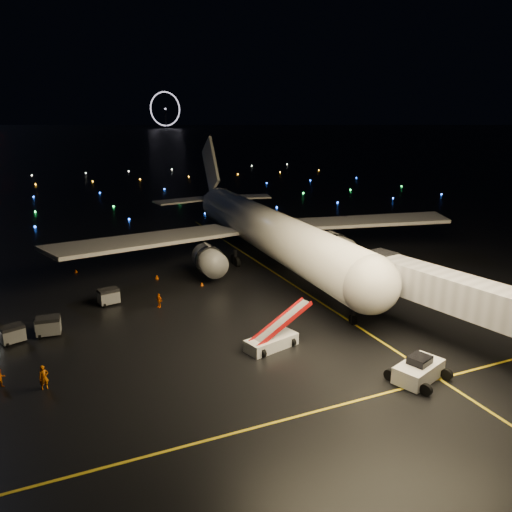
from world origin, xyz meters
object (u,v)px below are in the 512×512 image
at_px(pushback_tug, 419,368).
at_px(crew_a, 44,377).
at_px(baggage_cart_0, 109,297).
at_px(baggage_cart_3, 48,326).
at_px(belt_loader, 272,330).
at_px(crew_c, 159,300).
at_px(airliner, 259,203).
at_px(baggage_cart_2, 12,334).
at_px(crew_b, 0,378).
at_px(baggage_cart_1, 46,325).

xyz_separation_m(pushback_tug, crew_a, (-26.72, 10.30, -0.06)).
relative_size(baggage_cart_0, baggage_cart_3, 0.97).
height_order(belt_loader, crew_c, belt_loader).
relative_size(airliner, baggage_cart_2, 29.23).
height_order(airliner, crew_b, airliner).
distance_m(crew_a, crew_b, 3.38).
relative_size(crew_c, baggage_cart_3, 0.73).
distance_m(pushback_tug, crew_c, 27.68).
height_order(crew_c, baggage_cart_2, baggage_cart_2).
bearing_deg(baggage_cart_2, baggage_cart_0, 14.35).
bearing_deg(baggage_cart_3, crew_b, -106.61).
height_order(pushback_tug, belt_loader, belt_loader).
bearing_deg(crew_b, baggage_cart_1, 43.65).
bearing_deg(pushback_tug, crew_c, 102.78).
relative_size(crew_a, baggage_cart_0, 0.91).
bearing_deg(pushback_tug, baggage_cart_2, 125.53).
bearing_deg(crew_b, pushback_tug, -47.47).
relative_size(airliner, crew_b, 36.88).
height_order(belt_loader, crew_b, belt_loader).
distance_m(baggage_cart_2, baggage_cart_3, 3.09).
distance_m(crew_b, crew_c, 18.67).
relative_size(belt_loader, baggage_cart_1, 4.00).
relative_size(belt_loader, crew_b, 4.56).
distance_m(crew_c, baggage_cart_1, 11.50).
xyz_separation_m(airliner, baggage_cart_0, (-22.14, -9.63, -7.24)).
height_order(belt_loader, baggage_cart_3, belt_loader).
bearing_deg(airliner, belt_loader, -109.68).
distance_m(crew_c, baggage_cart_2, 14.51).
xyz_separation_m(airliner, crew_b, (-32.08, -24.11, -7.35)).
distance_m(baggage_cart_0, baggage_cart_1, 8.33).
xyz_separation_m(crew_c, baggage_cart_3, (-11.08, -2.87, 0.12)).
height_order(crew_a, baggage_cart_2, crew_a).
xyz_separation_m(pushback_tug, baggage_cart_3, (-26.08, 20.39, -0.11)).
distance_m(pushback_tug, crew_a, 28.64).
bearing_deg(crew_c, crew_b, -81.09).
bearing_deg(crew_c, baggage_cart_2, -105.83).
height_order(baggage_cart_0, baggage_cart_3, baggage_cart_3).
relative_size(pushback_tug, crew_c, 2.71).
distance_m(belt_loader, crew_a, 18.66).
bearing_deg(crew_c, baggage_cart_1, -107.88).
distance_m(baggage_cart_1, baggage_cart_3, 0.72).
bearing_deg(baggage_cart_2, baggage_cart_1, 1.07).
distance_m(crew_b, baggage_cart_1, 9.88).
bearing_deg(crew_a, crew_b, 143.06).
distance_m(airliner, belt_loader, 29.00).
height_order(crew_b, baggage_cart_3, baggage_cart_3).
height_order(airliner, belt_loader, airliner).
distance_m(pushback_tug, baggage_cart_3, 33.10).
bearing_deg(pushback_tug, crew_a, 138.89).
distance_m(airliner, baggage_cart_1, 33.08).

